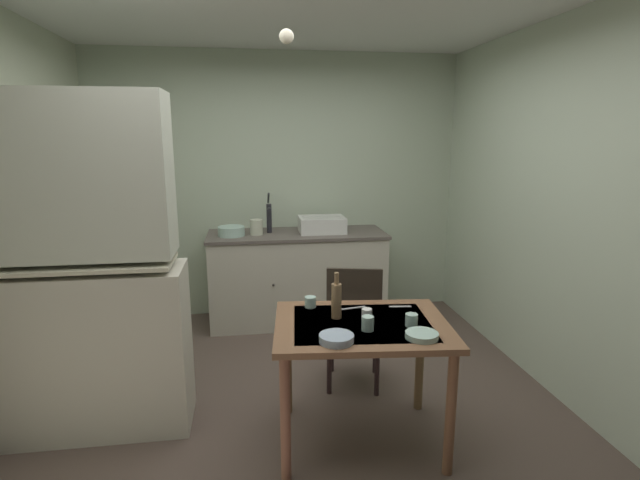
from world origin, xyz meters
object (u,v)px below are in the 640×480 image
Objects in this scene: hand_pump at (269,215)px; mixing_bowl_counter at (231,231)px; sink_basin at (322,224)px; dining_table at (361,340)px; mug_tall at (368,323)px; serving_bowl_wide at (422,335)px; chair_far_side at (354,326)px; hutch_cabinet at (92,281)px; glass_bottle at (336,300)px.

hand_pump reaches higher than mixing_bowl_counter.
sink_basin reaches higher than dining_table.
serving_bowl_wide is at bearing -28.96° from mug_tall.
mug_tall is (-0.08, -0.73, 0.32)m from chair_far_side.
mixing_bowl_counter is 0.26× the size of chair_far_side.
sink_basin is at bearing -5.09° from hand_pump.
hutch_cabinet is 5.33× the size of hand_pump.
mug_tall is 0.26m from glass_bottle.
mixing_bowl_counter is at bearing -165.22° from hand_pump.
hand_pump is at bearing 107.05° from serving_bowl_wide.
hand_pump is 0.39m from mixing_bowl_counter.
chair_far_side is 0.94m from serving_bowl_wide.
dining_table is at bearing -36.29° from glass_bottle.
sink_basin is at bearing 44.64° from hutch_cabinet.
dining_table is at bearing 92.90° from mug_tall.
sink_basin is 0.87m from mixing_bowl_counter.
sink_basin reaches higher than glass_bottle.
mixing_bowl_counter is at bearing 123.66° from chair_far_side.
glass_bottle is at bearing -70.22° from mixing_bowl_counter.
dining_table is at bearing 135.92° from serving_bowl_wide.
mixing_bowl_counter is at bearing 63.74° from hutch_cabinet.
glass_bottle is at bearing 143.71° from dining_table.
hutch_cabinet is 1.65m from dining_table.
hutch_cabinet is 2.20× the size of chair_far_side.
hutch_cabinet is 2.02m from hand_pump.
mug_tall is at bearing -56.85° from glass_bottle.
sink_basin is 0.47× the size of chair_far_side.
chair_far_side is (0.89, -1.34, -0.46)m from mixing_bowl_counter.
glass_bottle is at bearing -96.04° from sink_basin.
mug_tall is (0.01, -0.11, 0.15)m from dining_table.
mixing_bowl_counter is at bearing 112.28° from dining_table.
sink_basin is at bearing 88.03° from dining_table.
mixing_bowl_counter is 0.89× the size of glass_bottle.
sink_basin is 1.13× the size of hand_pump.
dining_table is at bearing -13.43° from hutch_cabinet.
mixing_bowl_counter is 1.39× the size of serving_bowl_wide.
dining_table is at bearing -67.72° from mixing_bowl_counter.
chair_far_side is 3.37× the size of glass_bottle.
serving_bowl_wide is (1.07, -2.21, -0.17)m from mixing_bowl_counter.
sink_basin is 1.57× the size of glass_bottle.
mug_tall is at bearing -87.10° from dining_table.
hand_pump is 2.19× the size of serving_bowl_wide.
mixing_bowl_counter is 1.97m from glass_bottle.
chair_far_side is at bearing -56.34° from mixing_bowl_counter.
sink_basin reaches higher than serving_bowl_wide.
sink_basin is at bearing 88.30° from mug_tall.
mug_tall is at bearing 151.04° from serving_bowl_wide.
mug_tall is at bearing -78.37° from hand_pump.
glass_bottle reaches higher than dining_table.
mug_tall is (1.58, -0.49, -0.17)m from hutch_cabinet.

